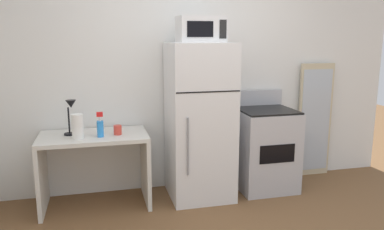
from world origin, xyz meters
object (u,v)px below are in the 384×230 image
(paper_towel_roll, at_px, (78,127))
(oven_range, at_px, (265,149))
(desk, at_px, (95,157))
(coffee_mug, at_px, (118,130))
(leaning_mirror, at_px, (315,120))
(refrigerator, at_px, (200,122))
(spray_bottle, at_px, (100,127))
(desk_lamp, at_px, (70,111))
(microwave, at_px, (201,29))

(paper_towel_roll, relative_size, oven_range, 0.22)
(desk, relative_size, coffee_mug, 11.26)
(paper_towel_roll, relative_size, leaning_mirror, 0.17)
(paper_towel_roll, bearing_deg, coffee_mug, 10.94)
(refrigerator, bearing_deg, leaning_mirror, 10.33)
(spray_bottle, distance_m, oven_range, 1.85)
(paper_towel_roll, bearing_deg, refrigerator, 5.17)
(paper_towel_roll, height_order, refrigerator, refrigerator)
(desk_lamp, distance_m, coffee_mug, 0.49)
(refrigerator, relative_size, oven_range, 1.50)
(spray_bottle, distance_m, paper_towel_roll, 0.21)
(coffee_mug, height_order, leaning_mirror, leaning_mirror)
(desk, relative_size, refrigerator, 0.65)
(desk_lamp, relative_size, refrigerator, 0.21)
(desk, height_order, refrigerator, refrigerator)
(desk_lamp, distance_m, spray_bottle, 0.34)
(paper_towel_roll, height_order, oven_range, oven_range)
(desk_lamp, relative_size, paper_towel_roll, 1.47)
(coffee_mug, distance_m, refrigerator, 0.86)
(spray_bottle, distance_m, refrigerator, 1.03)
(spray_bottle, height_order, leaning_mirror, leaning_mirror)
(desk, distance_m, refrigerator, 1.14)
(coffee_mug, relative_size, oven_range, 0.09)
(coffee_mug, bearing_deg, oven_range, 2.33)
(desk, distance_m, paper_towel_roll, 0.40)
(desk_lamp, height_order, refrigerator, refrigerator)
(desk_lamp, height_order, oven_range, desk_lamp)
(leaning_mirror, bearing_deg, coffee_mug, -172.40)
(oven_range, relative_size, leaning_mirror, 0.79)
(desk_lamp, height_order, microwave, microwave)
(refrigerator, relative_size, microwave, 3.60)
(spray_bottle, relative_size, microwave, 0.54)
(desk, xyz_separation_m, leaning_mirror, (2.65, 0.26, 0.18))
(desk, bearing_deg, coffee_mug, -13.52)
(refrigerator, distance_m, microwave, 0.96)
(paper_towel_roll, xyz_separation_m, leaning_mirror, (2.79, 0.40, -0.17))
(leaning_mirror, bearing_deg, paper_towel_roll, -171.95)
(desk_lamp, bearing_deg, desk, -9.53)
(refrigerator, distance_m, leaning_mirror, 1.58)
(microwave, bearing_deg, desk_lamp, 176.75)
(spray_bottle, xyz_separation_m, leaning_mirror, (2.58, 0.37, -0.15))
(spray_bottle, bearing_deg, refrigerator, 5.05)
(desk_lamp, bearing_deg, leaning_mirror, 4.60)
(refrigerator, height_order, oven_range, refrigerator)
(spray_bottle, xyz_separation_m, refrigerator, (1.03, 0.09, -0.02))
(spray_bottle, relative_size, refrigerator, 0.15)
(desk, height_order, spray_bottle, spray_bottle)
(oven_range, bearing_deg, coffee_mug, -177.67)
(coffee_mug, relative_size, microwave, 0.21)
(spray_bottle, xyz_separation_m, coffee_mug, (0.17, 0.05, -0.05))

